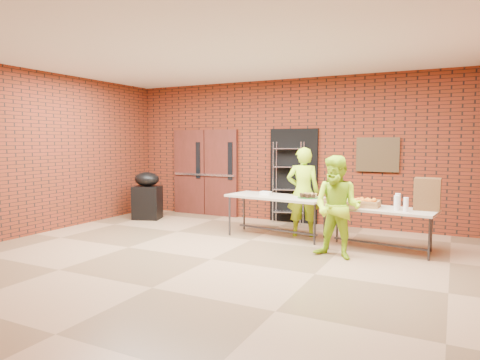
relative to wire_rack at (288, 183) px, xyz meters
The scene contains 19 objects.
room 3.39m from the wire_rack, 90.46° to the right, with size 8.08×7.08×3.28m.
double_doors 2.23m from the wire_rack, behind, with size 1.78×0.12×2.10m.
dark_doorway 0.21m from the wire_rack, 62.38° to the left, with size 1.10×0.06×2.10m, color black.
bronze_plaque 1.99m from the wire_rack, ahead, with size 0.85×0.04×0.70m, color #3C2A18.
wire_rack is the anchor object (origin of this frame).
table_left 1.42m from the wire_rack, 78.56° to the right, with size 2.00×1.05×0.78m.
table_right 2.74m from the wire_rack, 35.98° to the right, with size 1.83×0.96×0.72m.
basket_bananas 2.19m from the wire_rack, 48.45° to the right, with size 0.42×0.32×0.13m.
basket_oranges 2.54m from the wire_rack, 39.21° to the right, with size 0.47×0.36×0.14m.
basket_apples 2.42m from the wire_rack, 46.52° to the right, with size 0.49×0.38×0.15m.
muffin_tray 1.67m from the wire_rack, 57.06° to the right, with size 0.39×0.39×0.10m.
napkin_box 1.33m from the wire_rack, 88.89° to the right, with size 0.20×0.13×0.07m, color white.
coffee_dispenser 3.25m from the wire_rack, 26.57° to the right, with size 0.39×0.35×0.51m, color brown.
cup_stack_front 3.03m from the wire_rack, 35.15° to the right, with size 0.08×0.08×0.24m, color white.
cup_stack_mid 3.19m from the wire_rack, 34.49° to the right, with size 0.07×0.07×0.22m, color white.
cup_stack_back 2.95m from the wire_rack, 32.63° to the right, with size 0.09×0.09×0.26m, color white.
covered_grill 3.31m from the wire_rack, 162.28° to the right, with size 0.74×0.68×1.11m.
volunteer_woman 1.32m from the wire_rack, 57.37° to the right, with size 0.62×0.41×1.71m, color #9ED517.
volunteer_man 2.90m from the wire_rack, 54.55° to the right, with size 0.78×0.61×1.60m, color #9ED517.
Camera 1 is at (3.31, -5.58, 1.82)m, focal length 32.00 mm.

